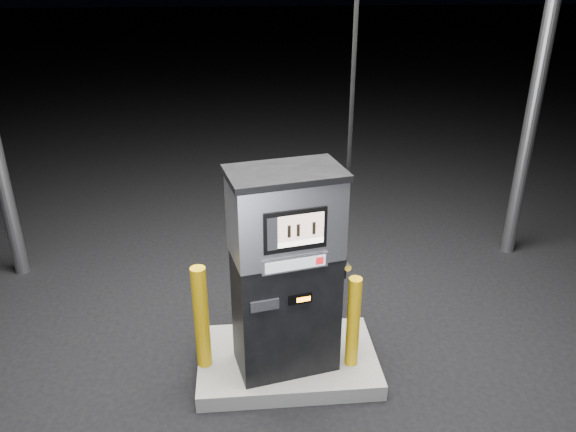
{
  "coord_description": "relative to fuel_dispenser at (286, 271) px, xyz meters",
  "views": [
    {
      "loc": [
        -0.36,
        -4.05,
        3.43
      ],
      "look_at": [
        0.0,
        0.0,
        1.53
      ],
      "focal_mm": 35.0,
      "sensor_mm": 36.0,
      "label": 1
    }
  ],
  "objects": [
    {
      "name": "ground",
      "position": [
        0.02,
        0.1,
        -1.08
      ],
      "size": [
        80.0,
        80.0,
        0.0
      ],
      "primitive_type": "plane",
      "color": "black",
      "rests_on": "ground"
    },
    {
      "name": "pump_island",
      "position": [
        0.02,
        0.1,
        -1.01
      ],
      "size": [
        1.6,
        1.0,
        0.15
      ],
      "primitive_type": "cube",
      "color": "#63635E",
      "rests_on": "ground"
    },
    {
      "name": "fuel_dispenser",
      "position": [
        0.0,
        0.0,
        0.0
      ],
      "size": [
        1.04,
        0.71,
        3.76
      ],
      "rotation": [
        0.0,
        0.0,
        0.21
      ],
      "color": "black",
      "rests_on": "pump_island"
    },
    {
      "name": "bollard_left",
      "position": [
        -0.72,
        0.05,
        -0.44
      ],
      "size": [
        0.14,
        0.14,
        0.97
      ],
      "primitive_type": "cylinder",
      "rotation": [
        0.0,
        0.0,
        0.07
      ],
      "color": "#D19D0B",
      "rests_on": "pump_island"
    },
    {
      "name": "bollard_right",
      "position": [
        0.57,
        -0.06,
        -0.5
      ],
      "size": [
        0.12,
        0.12,
        0.87
      ],
      "primitive_type": "cylinder",
      "rotation": [
        0.0,
        0.0,
        -0.05
      ],
      "color": "#D19D0B",
      "rests_on": "pump_island"
    }
  ]
}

